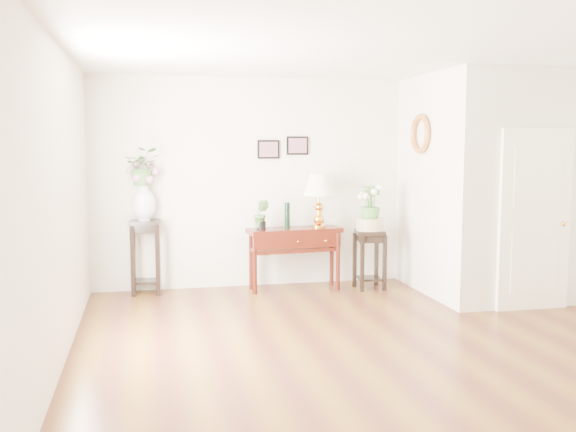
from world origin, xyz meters
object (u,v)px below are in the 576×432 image
object	(u,v)px
plant_stand_a	(145,257)
plant_stand_b	(369,260)
console_table	(294,259)
table_lamp	(319,201)

from	to	relation	value
plant_stand_a	plant_stand_b	bearing A→B (deg)	-7.13
plant_stand_b	console_table	bearing A→B (deg)	170.30
console_table	plant_stand_b	xyz separation A→B (m)	(0.99, -0.17, -0.02)
table_lamp	plant_stand_b	xyz separation A→B (m)	(0.66, -0.17, -0.78)
table_lamp	plant_stand_b	size ratio (longest dim) A/B	0.93
table_lamp	plant_stand_a	distance (m)	2.37
plant_stand_a	plant_stand_b	world-z (taller)	plant_stand_a
plant_stand_b	table_lamp	bearing A→B (deg)	165.57
console_table	table_lamp	bearing A→B (deg)	-5.53
console_table	table_lamp	distance (m)	0.83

